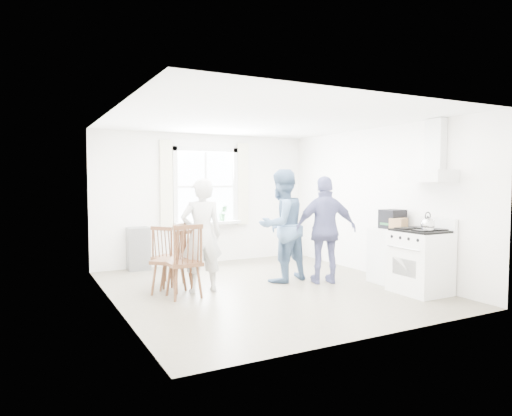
{
  "coord_description": "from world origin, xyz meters",
  "views": [
    {
      "loc": [
        -3.35,
        -6.16,
        1.68
      ],
      "look_at": [
        -0.04,
        0.2,
        1.24
      ],
      "focal_mm": 32.0,
      "sensor_mm": 36.0,
      "label": 1
    }
  ],
  "objects_px": {
    "person_left": "(202,235)",
    "windsor_chair_a": "(181,254)",
    "person_mid": "(282,226)",
    "person_right": "(326,230)",
    "gas_stove": "(420,261)",
    "stereo_stack": "(392,219)",
    "windsor_chair_b": "(186,253)",
    "windsor_chair_c": "(176,250)",
    "low_cabinet": "(390,256)"
  },
  "relations": [
    {
      "from": "gas_stove",
      "to": "stereo_stack",
      "type": "height_order",
      "value": "stereo_stack"
    },
    {
      "from": "person_right",
      "to": "windsor_chair_a",
      "type": "bearing_deg",
      "value": 5.71
    },
    {
      "from": "windsor_chair_b",
      "to": "person_mid",
      "type": "relative_size",
      "value": 0.58
    },
    {
      "from": "stereo_stack",
      "to": "windsor_chair_a",
      "type": "relative_size",
      "value": 0.39
    },
    {
      "from": "low_cabinet",
      "to": "windsor_chair_c",
      "type": "xyz_separation_m",
      "value": [
        -3.3,
        0.95,
        0.2
      ]
    },
    {
      "from": "windsor_chair_a",
      "to": "person_mid",
      "type": "distance_m",
      "value": 1.74
    },
    {
      "from": "windsor_chair_c",
      "to": "person_left",
      "type": "xyz_separation_m",
      "value": [
        0.38,
        -0.07,
        0.21
      ]
    },
    {
      "from": "gas_stove",
      "to": "person_right",
      "type": "distance_m",
      "value": 1.52
    },
    {
      "from": "person_left",
      "to": "person_right",
      "type": "height_order",
      "value": "person_right"
    },
    {
      "from": "stereo_stack",
      "to": "windsor_chair_a",
      "type": "xyz_separation_m",
      "value": [
        -3.2,
        1.08,
        -0.48
      ]
    },
    {
      "from": "windsor_chair_a",
      "to": "windsor_chair_b",
      "type": "distance_m",
      "value": 0.47
    },
    {
      "from": "stereo_stack",
      "to": "windsor_chair_a",
      "type": "bearing_deg",
      "value": 161.37
    },
    {
      "from": "stereo_stack",
      "to": "windsor_chair_a",
      "type": "height_order",
      "value": "stereo_stack"
    },
    {
      "from": "gas_stove",
      "to": "windsor_chair_c",
      "type": "height_order",
      "value": "gas_stove"
    },
    {
      "from": "gas_stove",
      "to": "windsor_chair_b",
      "type": "distance_m",
      "value": 3.44
    },
    {
      "from": "low_cabinet",
      "to": "person_left",
      "type": "height_order",
      "value": "person_left"
    },
    {
      "from": "windsor_chair_c",
      "to": "person_right",
      "type": "xyz_separation_m",
      "value": [
        2.38,
        -0.46,
        0.23
      ]
    },
    {
      "from": "stereo_stack",
      "to": "person_left",
      "type": "distance_m",
      "value": 3.07
    },
    {
      "from": "windsor_chair_a",
      "to": "windsor_chair_c",
      "type": "xyz_separation_m",
      "value": [
        -0.11,
        -0.09,
        0.07
      ]
    },
    {
      "from": "windsor_chair_b",
      "to": "person_left",
      "type": "height_order",
      "value": "person_left"
    },
    {
      "from": "gas_stove",
      "to": "person_mid",
      "type": "distance_m",
      "value": 2.21
    },
    {
      "from": "windsor_chair_b",
      "to": "person_left",
      "type": "relative_size",
      "value": 0.63
    },
    {
      "from": "windsor_chair_c",
      "to": "person_mid",
      "type": "bearing_deg",
      "value": -0.52
    },
    {
      "from": "person_left",
      "to": "person_mid",
      "type": "xyz_separation_m",
      "value": [
        1.42,
        0.05,
        0.08
      ]
    },
    {
      "from": "person_mid",
      "to": "gas_stove",
      "type": "bearing_deg",
      "value": 117.73
    },
    {
      "from": "windsor_chair_a",
      "to": "person_mid",
      "type": "relative_size",
      "value": 0.51
    },
    {
      "from": "windsor_chair_a",
      "to": "windsor_chair_b",
      "type": "relative_size",
      "value": 0.88
    },
    {
      "from": "person_right",
      "to": "person_mid",
      "type": "bearing_deg",
      "value": -18.27
    },
    {
      "from": "gas_stove",
      "to": "stereo_stack",
      "type": "relative_size",
      "value": 3.03
    },
    {
      "from": "person_mid",
      "to": "windsor_chair_a",
      "type": "bearing_deg",
      "value": -16.95
    },
    {
      "from": "windsor_chair_a",
      "to": "windsor_chair_c",
      "type": "distance_m",
      "value": 0.16
    },
    {
      "from": "low_cabinet",
      "to": "stereo_stack",
      "type": "relative_size",
      "value": 2.44
    },
    {
      "from": "gas_stove",
      "to": "windsor_chair_b",
      "type": "relative_size",
      "value": 1.04
    },
    {
      "from": "person_left",
      "to": "windsor_chair_a",
      "type": "bearing_deg",
      "value": -20.01
    },
    {
      "from": "windsor_chair_b",
      "to": "person_mid",
      "type": "distance_m",
      "value": 1.82
    },
    {
      "from": "person_mid",
      "to": "person_right",
      "type": "xyz_separation_m",
      "value": [
        0.57,
        -0.44,
        -0.06
      ]
    },
    {
      "from": "stereo_stack",
      "to": "person_right",
      "type": "xyz_separation_m",
      "value": [
        -0.93,
        0.53,
        -0.18
      ]
    },
    {
      "from": "person_left",
      "to": "person_mid",
      "type": "relative_size",
      "value": 0.92
    },
    {
      "from": "low_cabinet",
      "to": "windsor_chair_a",
      "type": "bearing_deg",
      "value": 161.91
    },
    {
      "from": "windsor_chair_a",
      "to": "windsor_chair_b",
      "type": "bearing_deg",
      "value": -98.83
    },
    {
      "from": "low_cabinet",
      "to": "windsor_chair_a",
      "type": "height_order",
      "value": "windsor_chair_a"
    },
    {
      "from": "person_left",
      "to": "windsor_chair_b",
      "type": "bearing_deg",
      "value": 51.22
    },
    {
      "from": "gas_stove",
      "to": "low_cabinet",
      "type": "xyz_separation_m",
      "value": [
        0.07,
        0.7,
        -0.03
      ]
    },
    {
      "from": "gas_stove",
      "to": "person_right",
      "type": "height_order",
      "value": "person_right"
    },
    {
      "from": "windsor_chair_b",
      "to": "gas_stove",
      "type": "bearing_deg",
      "value": -21.92
    },
    {
      "from": "windsor_chair_b",
      "to": "person_right",
      "type": "xyz_separation_m",
      "value": [
        2.34,
        -0.09,
        0.22
      ]
    },
    {
      "from": "low_cabinet",
      "to": "stereo_stack",
      "type": "height_order",
      "value": "stereo_stack"
    },
    {
      "from": "gas_stove",
      "to": "windsor_chair_c",
      "type": "bearing_deg",
      "value": 152.93
    },
    {
      "from": "low_cabinet",
      "to": "person_left",
      "type": "distance_m",
      "value": 3.08
    },
    {
      "from": "gas_stove",
      "to": "person_left",
      "type": "distance_m",
      "value": 3.28
    }
  ]
}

